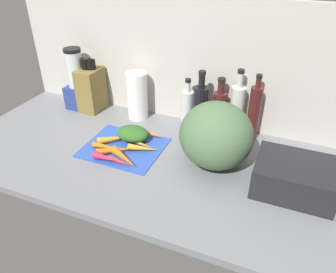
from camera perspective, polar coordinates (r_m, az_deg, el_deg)
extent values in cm
cube|color=slate|center=(143.32, -4.17, -3.61)|extent=(170.00, 80.00, 3.00)
cube|color=#BCB7AD|center=(160.49, 1.58, 13.15)|extent=(170.00, 3.00, 60.00)
cube|color=#2D51B7|center=(147.45, -7.72, -1.82)|extent=(34.27, 29.47, 0.80)
cone|color=orange|center=(145.22, -10.48, -1.84)|extent=(14.40, 3.36, 2.74)
cone|color=red|center=(135.84, -8.30, -4.37)|extent=(11.47, 3.41, 2.27)
cone|color=orange|center=(145.91, -4.62, -1.33)|extent=(12.83, 4.38, 2.07)
cone|color=orange|center=(150.06, -9.21, -0.34)|extent=(14.63, 12.84, 3.45)
cone|color=orange|center=(142.35, -4.40, -2.05)|extent=(13.50, 5.51, 2.94)
cone|color=#B2264C|center=(138.05, -10.82, -3.66)|extent=(11.00, 3.94, 3.49)
cone|color=orange|center=(136.99, -7.68, -3.66)|extent=(15.10, 10.03, 3.47)
cone|color=orange|center=(152.00, -2.82, 0.41)|extent=(11.81, 4.12, 2.90)
cone|color=orange|center=(142.51, -9.06, -2.33)|extent=(15.62, 11.67, 3.02)
ellipsoid|color=#2D6023|center=(149.79, -6.17, 0.51)|extent=(15.06, 11.58, 6.37)
ellipsoid|color=#4C6B47|center=(130.44, 8.38, 0.17)|extent=(29.44, 28.26, 27.35)
cube|color=olive|center=(179.08, -13.23, 7.95)|extent=(10.35, 14.41, 22.71)
cylinder|color=black|center=(176.09, -14.55, 12.31)|extent=(1.67, 1.67, 5.50)
cylinder|color=black|center=(174.11, -14.54, 12.09)|extent=(1.89, 1.89, 5.50)
cylinder|color=black|center=(173.27, -14.25, 12.04)|extent=(1.47, 1.47, 5.50)
cylinder|color=black|center=(173.44, -13.70, 12.13)|extent=(2.16, 2.16, 5.50)
cylinder|color=black|center=(172.82, -13.35, 12.11)|extent=(2.11, 2.11, 5.50)
cylinder|color=black|center=(172.78, -12.86, 12.16)|extent=(1.98, 1.98, 5.50)
cube|color=navy|center=(185.49, -15.24, 6.75)|extent=(11.48, 11.48, 12.30)
cylinder|color=silver|center=(179.78, -15.94, 11.19)|extent=(8.61, 8.61, 18.57)
cylinder|color=black|center=(176.64, -16.43, 14.27)|extent=(8.78, 8.78, 1.80)
cylinder|color=white|center=(166.33, -5.37, 7.08)|extent=(10.21, 10.21, 24.28)
cylinder|color=silver|center=(158.28, 3.35, 4.70)|extent=(6.03, 6.03, 18.72)
cylinder|color=silver|center=(153.27, 3.49, 8.62)|extent=(2.40, 2.40, 4.83)
cylinder|color=black|center=(152.04, 3.53, 9.74)|extent=(2.76, 2.76, 1.60)
cylinder|color=black|center=(152.60, 5.62, 4.48)|extent=(6.90, 6.90, 23.33)
cylinder|color=black|center=(146.45, 5.92, 9.60)|extent=(2.88, 2.88, 6.11)
cylinder|color=black|center=(145.04, 6.01, 11.01)|extent=(3.31, 3.31, 1.60)
cylinder|color=#471919|center=(155.18, 8.84, 4.09)|extent=(6.37, 6.37, 20.26)
cylinder|color=#471919|center=(149.69, 9.25, 8.45)|extent=(3.08, 3.08, 5.50)
cylinder|color=black|center=(148.34, 9.37, 9.71)|extent=(3.54, 3.54, 1.60)
cylinder|color=silver|center=(153.22, 11.81, 4.22)|extent=(6.45, 6.45, 24.17)
cylinder|color=silver|center=(146.88, 12.46, 9.55)|extent=(2.55, 2.55, 6.66)
cylinder|color=black|center=(145.41, 12.65, 11.05)|extent=(2.94, 2.94, 1.60)
cylinder|color=#471919|center=(151.45, 14.69, 3.79)|extent=(5.35, 5.35, 25.62)
cylinder|color=#471919|center=(145.28, 15.49, 9.00)|extent=(2.27, 2.27, 4.29)
cylinder|color=black|center=(144.22, 15.66, 10.07)|extent=(2.61, 2.61, 1.60)
cube|color=black|center=(128.81, 21.19, -6.61)|extent=(28.56, 22.49, 11.80)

